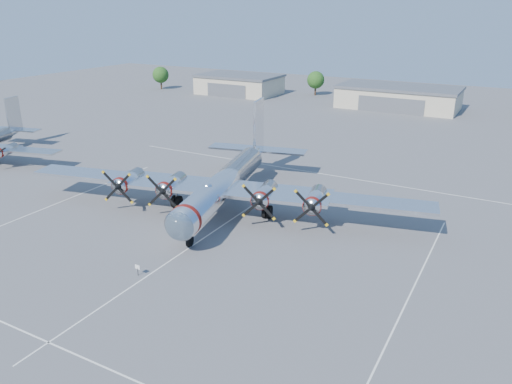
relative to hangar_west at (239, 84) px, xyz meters
The scene contains 8 objects.
ground 93.54m from the hangar_west, 61.23° to the right, with size 260.00×260.00×0.00m, color #545457.
parking_lines 95.08m from the hangar_west, 61.74° to the right, with size 60.00×50.08×0.01m.
hangar_west is the anchor object (origin of this frame).
hangar_center 45.00m from the hangar_west, ahead, with size 28.60×14.60×5.40m.
tree_far_west 25.36m from the hangar_west, behind, with size 4.80×4.80×6.64m.
tree_west 21.61m from the hangar_west, 21.89° to the left, with size 4.80×4.80×6.64m.
main_bomber_b29 85.93m from the hangar_west, 60.47° to the right, with size 49.11×33.59×10.86m, color silver, non-canonical shape.
info_placard 103.14m from the hangar_west, 64.64° to the right, with size 0.56×0.06×1.08m.
Camera 1 is at (28.25, -41.50, 23.31)m, focal length 35.00 mm.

